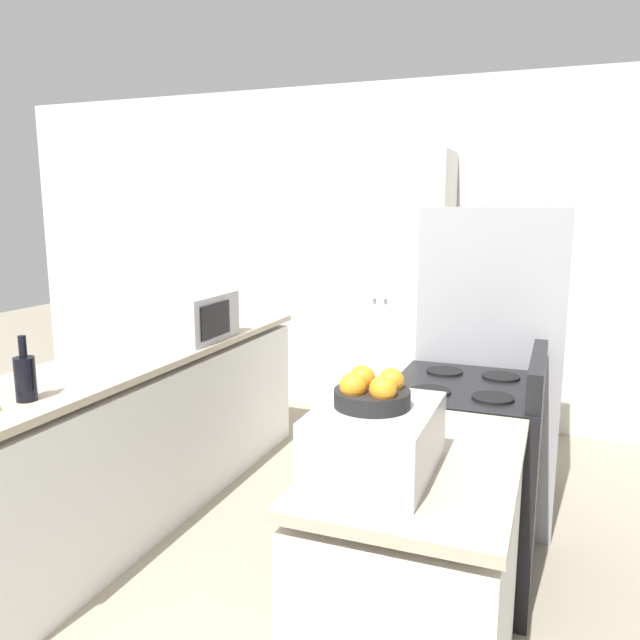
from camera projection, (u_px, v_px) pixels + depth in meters
wall_back at (394, 254)px, 4.89m from camera, size 7.00×0.06×2.60m
counter_left at (143, 434)px, 3.43m from camera, size 0.60×2.69×0.90m
counter_right at (417, 591)px, 2.04m from camera, size 0.60×0.98×0.90m
pantry_cabinet at (389, 294)px, 4.65m from camera, size 0.87×0.53×2.05m
stove at (463, 479)px, 2.82m from camera, size 0.66×0.71×1.06m
refrigerator at (493, 360)px, 3.45m from camera, size 0.74×0.76×1.67m
microwave at (189, 317)px, 3.65m from camera, size 0.40×0.50×0.27m
wine_bottle at (25, 377)px, 2.50m from camera, size 0.08×0.08×0.27m
toaster_oven at (375, 440)px, 1.83m from camera, size 0.34×0.44×0.20m
fruit_bowl at (372, 392)px, 1.81m from camera, size 0.22×0.22×0.11m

